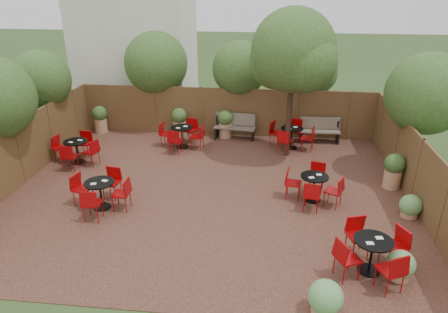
# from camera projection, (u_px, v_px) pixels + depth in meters

# --- Properties ---
(ground) EXTENTS (80.00, 80.00, 0.00)m
(ground) POSITION_uv_depth(u_px,v_px,m) (209.00, 192.00, 12.52)
(ground) COLOR #354F23
(ground) RESTS_ON ground
(courtyard_paving) EXTENTS (12.00, 10.00, 0.02)m
(courtyard_paving) POSITION_uv_depth(u_px,v_px,m) (209.00, 192.00, 12.52)
(courtyard_paving) COLOR #341A15
(courtyard_paving) RESTS_ON ground
(fence_back) EXTENTS (12.00, 0.08, 2.00)m
(fence_back) POSITION_uv_depth(u_px,v_px,m) (226.00, 112.00, 16.66)
(fence_back) COLOR brown
(fence_back) RESTS_ON ground
(fence_left) EXTENTS (0.08, 10.00, 2.00)m
(fence_left) POSITION_uv_depth(u_px,v_px,m) (19.00, 154.00, 12.72)
(fence_left) COLOR brown
(fence_left) RESTS_ON ground
(fence_right) EXTENTS (0.08, 10.00, 2.00)m
(fence_right) POSITION_uv_depth(u_px,v_px,m) (417.00, 172.00, 11.52)
(fence_right) COLOR brown
(fence_right) RESTS_ON ground
(neighbour_building) EXTENTS (5.00, 4.00, 8.00)m
(neighbour_building) POSITION_uv_depth(u_px,v_px,m) (135.00, 26.00, 18.62)
(neighbour_building) COLOR silver
(neighbour_building) RESTS_ON ground
(overhang_foliage) EXTENTS (15.69, 10.63, 2.62)m
(overhang_foliage) POSITION_uv_depth(u_px,v_px,m) (167.00, 83.00, 14.02)
(overhang_foliage) COLOR #2E501A
(overhang_foliage) RESTS_ON ground
(courtyard_tree) EXTENTS (2.93, 2.86, 5.24)m
(courtyard_tree) POSITION_uv_depth(u_px,v_px,m) (293.00, 55.00, 13.61)
(courtyard_tree) COLOR black
(courtyard_tree) RESTS_ON courtyard_paving
(park_bench_left) EXTENTS (1.69, 0.73, 1.02)m
(park_bench_left) POSITION_uv_depth(u_px,v_px,m) (235.00, 126.00, 16.47)
(park_bench_left) COLOR brown
(park_bench_left) RESTS_ON courtyard_paving
(park_bench_right) EXTENTS (1.59, 0.56, 0.97)m
(park_bench_right) POSITION_uv_depth(u_px,v_px,m) (320.00, 130.00, 16.14)
(park_bench_right) COLOR brown
(park_bench_right) RESTS_ON courtyard_paving
(bistro_tables) EXTENTS (10.77, 8.83, 0.96)m
(bistro_tables) POSITION_uv_depth(u_px,v_px,m) (215.00, 168.00, 12.92)
(bistro_tables) COLOR black
(bistro_tables) RESTS_ON courtyard_paving
(planters) EXTENTS (11.56, 4.44, 1.17)m
(planters) POSITION_uv_depth(u_px,v_px,m) (212.00, 130.00, 15.74)
(planters) COLOR #AE7C57
(planters) RESTS_ON courtyard_paving
(low_shrubs) EXTENTS (3.38, 4.49, 0.74)m
(low_shrubs) POSITION_uv_depth(u_px,v_px,m) (377.00, 257.00, 9.05)
(low_shrubs) COLOR #AE7C57
(low_shrubs) RESTS_ON courtyard_paving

